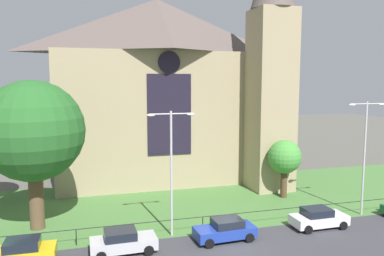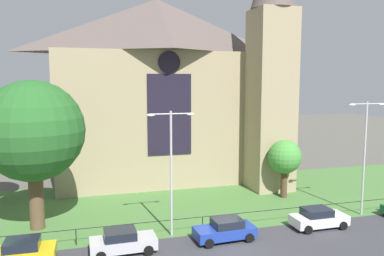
{
  "view_description": "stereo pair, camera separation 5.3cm",
  "coord_description": "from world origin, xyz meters",
  "px_view_note": "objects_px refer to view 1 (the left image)",
  "views": [
    {
      "loc": [
        -9.31,
        -23.29,
        10.9
      ],
      "look_at": [
        -0.49,
        8.0,
        6.99
      ],
      "focal_mm": 35.84,
      "sensor_mm": 36.0,
      "label": 1
    },
    {
      "loc": [
        -9.26,
        -23.3,
        10.9
      ],
      "look_at": [
        -0.49,
        8.0,
        6.99
      ],
      "focal_mm": 35.84,
      "sensor_mm": 36.0,
      "label": 2
    }
  ],
  "objects_px": {
    "streetlamp_far": "(365,145)",
    "parked_car_yellow": "(20,252)",
    "parked_car_blue": "(225,230)",
    "streetlamp_near": "(171,158)",
    "parked_car_silver": "(123,241)",
    "church_building": "(166,88)",
    "tree_left_near": "(33,132)",
    "tree_right_near": "(284,158)",
    "parked_car_white": "(318,218)"
  },
  "relations": [
    {
      "from": "streetlamp_far",
      "to": "parked_car_silver",
      "type": "height_order",
      "value": "streetlamp_far"
    },
    {
      "from": "tree_right_near",
      "to": "streetlamp_near",
      "type": "distance_m",
      "value": 13.76
    },
    {
      "from": "parked_car_yellow",
      "to": "parked_car_white",
      "type": "height_order",
      "value": "same"
    },
    {
      "from": "church_building",
      "to": "streetlamp_far",
      "type": "height_order",
      "value": "church_building"
    },
    {
      "from": "tree_left_near",
      "to": "tree_right_near",
      "type": "relative_size",
      "value": 2.02
    },
    {
      "from": "church_building",
      "to": "parked_car_blue",
      "type": "xyz_separation_m",
      "value": [
        0.27,
        -18.46,
        -9.53
      ]
    },
    {
      "from": "church_building",
      "to": "tree_left_near",
      "type": "distance_m",
      "value": 18.03
    },
    {
      "from": "parked_car_yellow",
      "to": "parked_car_white",
      "type": "bearing_deg",
      "value": -178.2
    },
    {
      "from": "tree_right_near",
      "to": "parked_car_yellow",
      "type": "relative_size",
      "value": 1.3
    },
    {
      "from": "streetlamp_near",
      "to": "parked_car_blue",
      "type": "relative_size",
      "value": 2.08
    },
    {
      "from": "tree_right_near",
      "to": "parked_car_silver",
      "type": "height_order",
      "value": "tree_right_near"
    },
    {
      "from": "tree_left_near",
      "to": "parked_car_blue",
      "type": "relative_size",
      "value": 2.59
    },
    {
      "from": "parked_car_silver",
      "to": "tree_left_near",
      "type": "bearing_deg",
      "value": 133.29
    },
    {
      "from": "tree_right_near",
      "to": "parked_car_white",
      "type": "bearing_deg",
      "value": -99.66
    },
    {
      "from": "church_building",
      "to": "streetlamp_far",
      "type": "bearing_deg",
      "value": -52.12
    },
    {
      "from": "tree_left_near",
      "to": "tree_right_near",
      "type": "height_order",
      "value": "tree_left_near"
    },
    {
      "from": "parked_car_white",
      "to": "tree_left_near",
      "type": "bearing_deg",
      "value": 164.7
    },
    {
      "from": "parked_car_yellow",
      "to": "streetlamp_near",
      "type": "bearing_deg",
      "value": -168.54
    },
    {
      "from": "streetlamp_far",
      "to": "parked_car_yellow",
      "type": "distance_m",
      "value": 26.39
    },
    {
      "from": "tree_left_near",
      "to": "parked_car_blue",
      "type": "distance_m",
      "value": 15.49
    },
    {
      "from": "church_building",
      "to": "parked_car_silver",
      "type": "relative_size",
      "value": 6.14
    },
    {
      "from": "parked_car_blue",
      "to": "parked_car_silver",
      "type": "bearing_deg",
      "value": -2.35
    },
    {
      "from": "church_building",
      "to": "parked_car_yellow",
      "type": "xyz_separation_m",
      "value": [
        -12.87,
        -18.43,
        -9.53
      ]
    },
    {
      "from": "parked_car_silver",
      "to": "parked_car_blue",
      "type": "distance_m",
      "value": 7.03
    },
    {
      "from": "parked_car_yellow",
      "to": "tree_right_near",
      "type": "bearing_deg",
      "value": -159.34
    },
    {
      "from": "tree_right_near",
      "to": "parked_car_yellow",
      "type": "height_order",
      "value": "tree_right_near"
    },
    {
      "from": "church_building",
      "to": "streetlamp_far",
      "type": "xyz_separation_m",
      "value": [
        12.96,
        -16.66,
        -4.42
      ]
    },
    {
      "from": "parked_car_silver",
      "to": "parked_car_yellow",
      "type": "bearing_deg",
      "value": 178.06
    },
    {
      "from": "parked_car_yellow",
      "to": "tree_left_near",
      "type": "bearing_deg",
      "value": -92.52
    },
    {
      "from": "parked_car_blue",
      "to": "parked_car_white",
      "type": "distance_m",
      "value": 7.57
    },
    {
      "from": "tree_left_near",
      "to": "streetlamp_near",
      "type": "height_order",
      "value": "tree_left_near"
    },
    {
      "from": "parked_car_blue",
      "to": "streetlamp_far",
      "type": "bearing_deg",
      "value": -174.78
    },
    {
      "from": "parked_car_yellow",
      "to": "parked_car_blue",
      "type": "relative_size",
      "value": 0.99
    },
    {
      "from": "parked_car_yellow",
      "to": "parked_car_silver",
      "type": "distance_m",
      "value": 6.11
    },
    {
      "from": "tree_left_near",
      "to": "tree_right_near",
      "type": "xyz_separation_m",
      "value": [
        21.62,
        2.02,
        -3.48
      ]
    },
    {
      "from": "parked_car_silver",
      "to": "parked_car_white",
      "type": "relative_size",
      "value": 1.01
    },
    {
      "from": "tree_right_near",
      "to": "streetlamp_near",
      "type": "xyz_separation_m",
      "value": [
        -12.24,
        -6.02,
        1.77
      ]
    },
    {
      "from": "parked_car_blue",
      "to": "streetlamp_near",
      "type": "bearing_deg",
      "value": -30.84
    },
    {
      "from": "church_building",
      "to": "tree_left_near",
      "type": "height_order",
      "value": "church_building"
    },
    {
      "from": "parked_car_yellow",
      "to": "parked_car_silver",
      "type": "bearing_deg",
      "value": -179.7
    },
    {
      "from": "streetlamp_near",
      "to": "parked_car_white",
      "type": "distance_m",
      "value": 12.09
    },
    {
      "from": "tree_right_near",
      "to": "streetlamp_far",
      "type": "xyz_separation_m",
      "value": [
        3.84,
        -6.02,
        2.01
      ]
    },
    {
      "from": "parked_car_blue",
      "to": "parked_car_white",
      "type": "xyz_separation_m",
      "value": [
        7.57,
        0.26,
        0.0
      ]
    },
    {
      "from": "streetlamp_near",
      "to": "parked_car_silver",
      "type": "relative_size",
      "value": 2.11
    },
    {
      "from": "tree_left_near",
      "to": "parked_car_yellow",
      "type": "bearing_deg",
      "value": -93.67
    },
    {
      "from": "tree_right_near",
      "to": "streetlamp_near",
      "type": "bearing_deg",
      "value": -153.82
    },
    {
      "from": "parked_car_yellow",
      "to": "parked_car_white",
      "type": "xyz_separation_m",
      "value": [
        20.71,
        0.23,
        0.0
      ]
    },
    {
      "from": "tree_right_near",
      "to": "parked_car_silver",
      "type": "bearing_deg",
      "value": -153.6
    },
    {
      "from": "streetlamp_far",
      "to": "church_building",
      "type": "bearing_deg",
      "value": 127.88
    },
    {
      "from": "streetlamp_far",
      "to": "parked_car_yellow",
      "type": "height_order",
      "value": "streetlamp_far"
    }
  ]
}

